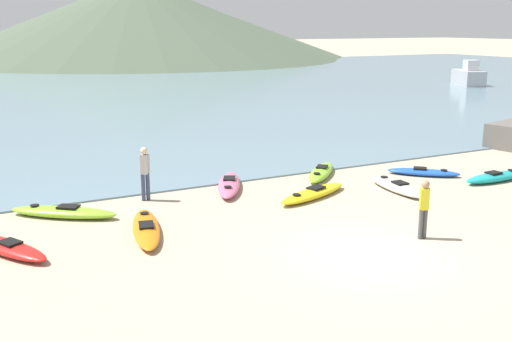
# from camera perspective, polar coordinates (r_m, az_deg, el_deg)

# --- Properties ---
(ground_plane) EXTENTS (400.00, 400.00, 0.00)m
(ground_plane) POSITION_cam_1_polar(r_m,az_deg,el_deg) (15.18, 10.72, -7.80)
(ground_plane) COLOR tan
(bay_water) EXTENTS (160.00, 70.00, 0.06)m
(bay_water) POSITION_cam_1_polar(r_m,az_deg,el_deg) (54.69, -18.24, 7.25)
(bay_water) COLOR slate
(bay_water) RESTS_ON ground_plane
(far_hill_left) EXTENTS (65.79, 65.79, 12.98)m
(far_hill_left) POSITION_cam_1_polar(r_m,az_deg,el_deg) (103.28, -11.16, 13.97)
(far_hill_left) COLOR #4C5B47
(far_hill_left) RESTS_ON ground_plane
(far_hill_midleft) EXTENTS (56.39, 56.39, 10.00)m
(far_hill_midleft) POSITION_cam_1_polar(r_m,az_deg,el_deg) (111.37, -6.67, 13.32)
(far_hill_midleft) COLOR #4C5B47
(far_hill_midleft) RESTS_ON ground_plane
(kayak_on_sand_0) EXTENTS (3.06, 2.59, 0.36)m
(kayak_on_sand_0) POSITION_cam_1_polar(r_m,az_deg,el_deg) (18.48, -17.86, -3.79)
(kayak_on_sand_0) COLOR #8CCC2D
(kayak_on_sand_0) RESTS_ON ground_plane
(kayak_on_sand_1) EXTENTS (2.18, 3.27, 0.38)m
(kayak_on_sand_1) POSITION_cam_1_polar(r_m,az_deg,el_deg) (20.58, -2.58, -1.34)
(kayak_on_sand_1) COLOR #E5668C
(kayak_on_sand_1) RESTS_ON ground_plane
(kayak_on_sand_2) EXTENTS (2.93, 0.78, 0.36)m
(kayak_on_sand_2) POSITION_cam_1_polar(r_m,az_deg,el_deg) (23.31, 21.88, -0.57)
(kayak_on_sand_2) COLOR teal
(kayak_on_sand_2) RESTS_ON ground_plane
(kayak_on_sand_3) EXTENTS (0.96, 2.87, 0.36)m
(kayak_on_sand_3) POSITION_cam_1_polar(r_m,az_deg,el_deg) (20.86, 13.30, -1.51)
(kayak_on_sand_3) COLOR white
(kayak_on_sand_3) RESTS_ON ground_plane
(kayak_on_sand_4) EXTENTS (1.54, 3.45, 0.33)m
(kayak_on_sand_4) POSITION_cam_1_polar(r_m,az_deg,el_deg) (16.54, -10.42, -5.44)
(kayak_on_sand_4) COLOR orange
(kayak_on_sand_4) RESTS_ON ground_plane
(kayak_on_sand_5) EXTENTS (2.02, 3.03, 0.33)m
(kayak_on_sand_5) POSITION_cam_1_polar(r_m,az_deg,el_deg) (16.16, -22.64, -6.75)
(kayak_on_sand_5) COLOR red
(kayak_on_sand_5) RESTS_ON ground_plane
(kayak_on_sand_6) EXTENTS (3.28, 1.85, 0.33)m
(kayak_on_sand_6) POSITION_cam_1_polar(r_m,az_deg,el_deg) (19.67, 5.45, -2.17)
(kayak_on_sand_6) COLOR yellow
(kayak_on_sand_6) RESTS_ON ground_plane
(kayak_on_sand_7) EXTENTS (2.41, 2.33, 0.29)m
(kayak_on_sand_7) POSITION_cam_1_polar(r_m,az_deg,el_deg) (23.33, 15.66, -0.15)
(kayak_on_sand_7) COLOR blue
(kayak_on_sand_7) RESTS_ON ground_plane
(kayak_on_sand_8) EXTENTS (2.68, 2.73, 0.36)m
(kayak_on_sand_8) POSITION_cam_1_polar(r_m,az_deg,el_deg) (22.44, 6.22, -0.16)
(kayak_on_sand_8) COLOR #8CCC2D
(kayak_on_sand_8) RESTS_ON ground_plane
(person_near_foreground) EXTENTS (0.32, 0.27, 1.59)m
(person_near_foreground) POSITION_cam_1_polar(r_m,az_deg,el_deg) (16.26, 15.71, -3.22)
(person_near_foreground) COLOR #4C4C4C
(person_near_foreground) RESTS_ON ground_plane
(person_near_waterline) EXTENTS (0.35, 0.31, 1.75)m
(person_near_waterline) POSITION_cam_1_polar(r_m,az_deg,el_deg) (19.38, -10.54, 0.04)
(person_near_waterline) COLOR #384260
(person_near_waterline) RESTS_ON ground_plane
(moored_boat_0) EXTENTS (3.45, 4.57, 2.32)m
(moored_boat_0) POSITION_cam_1_polar(r_m,az_deg,el_deg) (59.74, 19.59, 8.45)
(moored_boat_0) COLOR #B2B2B7
(moored_boat_0) RESTS_ON bay_water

